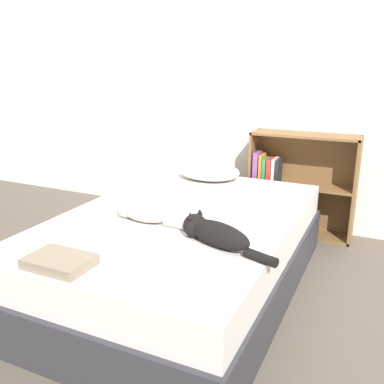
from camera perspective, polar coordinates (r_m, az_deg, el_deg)
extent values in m
plane|color=brown|center=(2.87, -1.36, -12.31)|extent=(8.00, 8.00, 0.00)
cube|color=white|center=(3.82, 8.28, 14.47)|extent=(8.00, 0.06, 2.50)
cube|color=#333338|center=(2.81, -1.38, -9.72)|extent=(1.39, 2.08, 0.29)
cube|color=silver|center=(2.70, -1.41, -5.00)|extent=(1.35, 2.02, 0.21)
ellipsoid|color=white|center=(3.43, 2.29, 2.79)|extent=(0.50, 0.37, 0.14)
ellipsoid|color=beige|center=(2.54, -6.25, -2.62)|extent=(0.33, 0.19, 0.12)
sphere|color=beige|center=(2.62, -8.65, -2.00)|extent=(0.13, 0.13, 0.13)
cone|color=beige|center=(2.57, -9.22, -0.76)|extent=(0.04, 0.04, 0.03)
cone|color=beige|center=(2.62, -8.23, -0.35)|extent=(0.04, 0.04, 0.03)
cylinder|color=beige|center=(2.44, -2.10, -4.19)|extent=(0.15, 0.07, 0.06)
ellipsoid|color=black|center=(2.20, 3.54, -5.67)|extent=(0.41, 0.26, 0.13)
sphere|color=black|center=(2.30, 0.41, -4.51)|extent=(0.13, 0.13, 0.13)
cone|color=black|center=(2.25, -0.23, -3.09)|extent=(0.04, 0.04, 0.03)
cone|color=black|center=(2.30, 1.04, -2.64)|extent=(0.04, 0.04, 0.03)
cylinder|color=black|center=(2.06, 9.12, -8.60)|extent=(0.18, 0.10, 0.05)
cube|color=brown|center=(3.76, 8.15, 1.69)|extent=(0.02, 0.26, 0.85)
cube|color=brown|center=(3.61, 20.92, 0.11)|extent=(0.02, 0.26, 0.85)
cube|color=brown|center=(3.80, 13.95, -5.13)|extent=(0.86, 0.26, 0.02)
cube|color=brown|center=(3.57, 14.90, 7.35)|extent=(0.86, 0.26, 0.02)
cube|color=brown|center=(3.66, 14.41, 0.92)|extent=(0.82, 0.26, 0.02)
cube|color=brown|center=(3.78, 14.77, 1.38)|extent=(0.86, 0.02, 0.85)
cube|color=#8C4C99|center=(3.68, 8.71, 3.46)|extent=(0.04, 0.16, 0.25)
cube|color=orange|center=(3.67, 9.34, 3.27)|extent=(0.02, 0.16, 0.23)
cube|color=#337F47|center=(3.66, 9.80, 2.96)|extent=(0.03, 0.16, 0.20)
cube|color=#B7332D|center=(3.65, 10.42, 2.90)|extent=(0.04, 0.16, 0.20)
cube|color=beige|center=(3.64, 10.99, 2.88)|extent=(0.03, 0.16, 0.20)
cube|color=#232328|center=(3.63, 11.48, 2.79)|extent=(0.03, 0.16, 0.20)
cube|color=gray|center=(2.09, -17.25, -8.85)|extent=(0.30, 0.21, 0.05)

